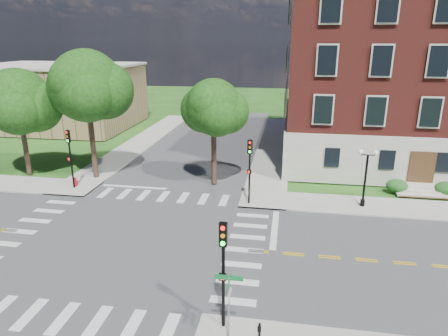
% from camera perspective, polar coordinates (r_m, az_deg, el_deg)
% --- Properties ---
extents(ground, '(160.00, 160.00, 0.00)m').
position_cam_1_polar(ground, '(25.36, -13.68, -10.03)').
color(ground, '#235518').
rests_on(ground, ground).
extents(road_ew, '(90.00, 12.00, 0.01)m').
position_cam_1_polar(road_ew, '(25.36, -13.68, -10.02)').
color(road_ew, '#3D3D3F').
rests_on(road_ew, ground).
extents(road_ns, '(12.00, 90.00, 0.01)m').
position_cam_1_polar(road_ns, '(25.36, -13.68, -10.02)').
color(road_ns, '#3D3D3F').
rests_on(road_ns, ground).
extents(sidewalk_ne, '(34.00, 34.00, 0.12)m').
position_cam_1_polar(sidewalk_ne, '(38.15, 17.98, -0.67)').
color(sidewalk_ne, '#9E9B93').
rests_on(sidewalk_ne, ground).
extents(sidewalk_nw, '(34.00, 34.00, 0.12)m').
position_cam_1_polar(sidewalk_nw, '(45.07, -24.33, 1.40)').
color(sidewalk_nw, '#9E9B93').
rests_on(sidewalk_nw, ground).
extents(crosswalk_east, '(2.20, 10.20, 0.02)m').
position_cam_1_polar(crosswalk_east, '(23.66, 2.97, -11.66)').
color(crosswalk_east, silver).
rests_on(crosswalk_east, ground).
extents(stop_bar_east, '(0.40, 5.50, 0.00)m').
position_cam_1_polar(stop_bar_east, '(26.22, 7.24, -8.66)').
color(stop_bar_east, silver).
rests_on(stop_bar_east, ground).
extents(main_building, '(30.60, 22.40, 16.50)m').
position_cam_1_polar(main_building, '(45.02, 28.97, 11.54)').
color(main_building, '#B1AE9C').
rests_on(main_building, ground).
extents(secondary_building, '(20.40, 15.40, 8.30)m').
position_cam_1_polar(secondary_building, '(59.87, -22.62, 9.53)').
color(secondary_building, '#8D734D').
rests_on(secondary_building, ground).
extents(tree_b, '(5.65, 5.65, 9.31)m').
position_cam_1_polar(tree_b, '(38.48, -27.32, 8.39)').
color(tree_b, '#312318').
rests_on(tree_b, ground).
extents(tree_c, '(5.96, 5.96, 10.86)m').
position_cam_1_polar(tree_c, '(35.16, -19.01, 10.97)').
color(tree_c, '#312318').
rests_on(tree_c, ground).
extents(tree_d, '(4.48, 4.48, 8.68)m').
position_cam_1_polar(tree_d, '(31.89, -1.51, 8.64)').
color(tree_d, '#312318').
rests_on(tree_d, ground).
extents(traffic_signal_se, '(0.33, 0.36, 4.80)m').
position_cam_1_polar(traffic_signal_se, '(16.38, -0.11, -13.33)').
color(traffic_signal_se, black).
rests_on(traffic_signal_se, ground).
extents(traffic_signal_ne, '(0.38, 0.46, 4.80)m').
position_cam_1_polar(traffic_signal_ne, '(28.60, 3.69, 0.64)').
color(traffic_signal_ne, black).
rests_on(traffic_signal_ne, ground).
extents(traffic_signal_nw, '(0.38, 0.46, 4.80)m').
position_cam_1_polar(traffic_signal_nw, '(33.91, -21.17, 2.22)').
color(traffic_signal_nw, black).
rests_on(traffic_signal_nw, ground).
extents(twin_lamp_west, '(1.36, 0.36, 4.23)m').
position_cam_1_polar(twin_lamp_west, '(29.99, 19.59, -0.90)').
color(twin_lamp_west, black).
rests_on(twin_lamp_west, ground).
extents(street_sign_pole, '(1.10, 1.10, 3.10)m').
position_cam_1_polar(street_sign_pole, '(16.05, 0.70, -17.82)').
color(street_sign_pole, gray).
rests_on(street_sign_pole, ground).
extents(push_button_post, '(0.14, 0.21, 1.20)m').
position_cam_1_polar(push_button_post, '(16.75, 5.06, -22.69)').
color(push_button_post, black).
rests_on(push_button_post, ground).
extents(fire_hydrant, '(0.35, 0.35, 0.75)m').
position_cam_1_polar(fire_hydrant, '(35.06, -20.46, -1.87)').
color(fire_hydrant, '#B40D1B').
rests_on(fire_hydrant, ground).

